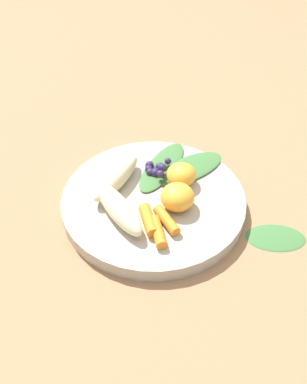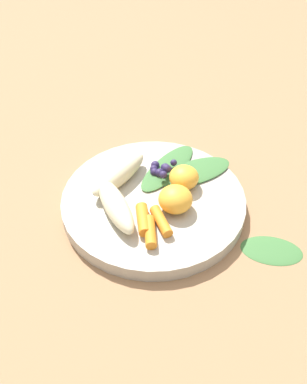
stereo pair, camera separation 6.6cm
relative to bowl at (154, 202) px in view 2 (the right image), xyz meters
The scene contains 13 objects.
ground_plane 0.01m from the bowl, ahead, with size 2.40×2.40×0.00m, color #99704C.
bowl is the anchor object (origin of this frame).
banana_peeled_left 0.07m from the bowl, 19.95° to the right, with size 0.11×0.03×0.03m, color beige.
banana_peeled_right 0.07m from the bowl, 85.20° to the right, with size 0.11×0.03×0.03m, color beige.
orange_segment_near 0.06m from the bowl, 155.97° to the left, with size 0.04×0.04×0.03m, color #F4A833.
orange_segment_far 0.05m from the bowl, 86.64° to the left, with size 0.05×0.05×0.04m, color #F4A833.
carrot_front 0.06m from the bowl, 22.38° to the left, with size 0.02×0.02×0.05m, color orange.
carrot_mid_left 0.08m from the bowl, 33.83° to the left, with size 0.02×0.02×0.05m, color orange.
carrot_mid_right 0.06m from the bowl, 47.90° to the left, with size 0.01×0.01×0.05m, color orange.
blueberry_pile 0.06m from the bowl, 156.38° to the right, with size 0.05×0.04×0.02m.
kale_leaf_left 0.09m from the bowl, 167.38° to the left, with size 0.12×0.05×0.01m, color #3D7038.
kale_leaf_right 0.07m from the bowl, 162.16° to the right, with size 0.13×0.05×0.01m, color #3D7038.
kale_leaf_stray 0.18m from the bowl, 99.98° to the left, with size 0.09×0.05×0.01m, color #3D7038.
Camera 2 is at (0.38, 0.29, 0.48)m, focal length 42.01 mm.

